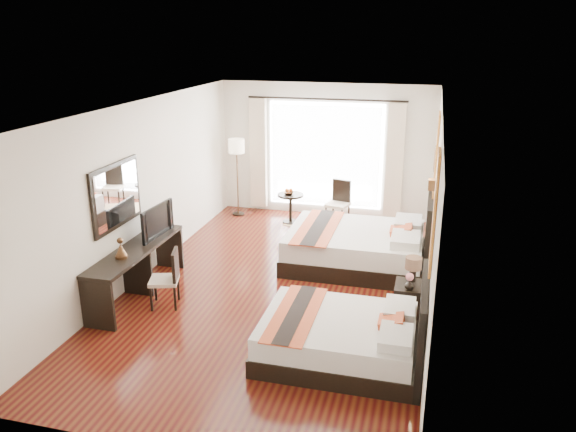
% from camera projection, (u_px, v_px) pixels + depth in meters
% --- Properties ---
extents(floor, '(4.50, 7.50, 0.01)m').
position_uv_depth(floor, '(279.00, 287.00, 8.80)').
color(floor, '#3B0B0A').
rests_on(floor, ground).
extents(ceiling, '(4.50, 7.50, 0.02)m').
position_uv_depth(ceiling, '(278.00, 107.00, 7.91)').
color(ceiling, white).
rests_on(ceiling, wall_headboard).
extents(wall_headboard, '(0.01, 7.50, 2.80)m').
position_uv_depth(wall_headboard, '(434.00, 213.00, 7.83)').
color(wall_headboard, silver).
rests_on(wall_headboard, floor).
extents(wall_desk, '(0.01, 7.50, 2.80)m').
position_uv_depth(wall_desk, '(142.00, 191.00, 8.89)').
color(wall_desk, silver).
rests_on(wall_desk, floor).
extents(wall_window, '(4.50, 0.01, 2.80)m').
position_uv_depth(wall_window, '(326.00, 151.00, 11.79)').
color(wall_window, silver).
rests_on(wall_window, floor).
extents(wall_entry, '(4.50, 0.01, 2.80)m').
position_uv_depth(wall_entry, '(166.00, 322.00, 4.92)').
color(wall_entry, silver).
rests_on(wall_entry, floor).
extents(window_glass, '(2.40, 0.02, 2.20)m').
position_uv_depth(window_glass, '(325.00, 155.00, 11.81)').
color(window_glass, white).
rests_on(window_glass, wall_window).
extents(sheer_curtain, '(2.30, 0.02, 2.10)m').
position_uv_depth(sheer_curtain, '(325.00, 156.00, 11.76)').
color(sheer_curtain, white).
rests_on(sheer_curtain, wall_window).
extents(drape_left, '(0.35, 0.14, 2.35)m').
position_uv_depth(drape_left, '(258.00, 154.00, 12.07)').
color(drape_left, beige).
rests_on(drape_left, floor).
extents(drape_right, '(0.35, 0.14, 2.35)m').
position_uv_depth(drape_right, '(395.00, 161.00, 11.38)').
color(drape_right, beige).
rests_on(drape_right, floor).
extents(art_panel_near, '(0.03, 0.50, 1.35)m').
position_uv_depth(art_panel_near, '(435.00, 213.00, 6.07)').
color(art_panel_near, maroon).
rests_on(art_panel_near, wall_headboard).
extents(art_panel_far, '(0.03, 0.50, 1.35)m').
position_uv_depth(art_panel_far, '(436.00, 157.00, 8.72)').
color(art_panel_far, maroon).
rests_on(art_panel_far, wall_headboard).
extents(wall_sconce, '(0.10, 0.14, 0.14)m').
position_uv_depth(wall_sconce, '(432.00, 184.00, 7.28)').
color(wall_sconce, '#432A18').
rests_on(wall_sconce, wall_headboard).
extents(mirror_frame, '(0.04, 1.25, 0.95)m').
position_uv_depth(mirror_frame, '(116.00, 195.00, 8.11)').
color(mirror_frame, black).
rests_on(mirror_frame, wall_desk).
extents(mirror_glass, '(0.01, 1.12, 0.82)m').
position_uv_depth(mirror_glass, '(118.00, 196.00, 8.10)').
color(mirror_glass, white).
rests_on(mirror_glass, mirror_frame).
extents(bed_near, '(1.97, 1.53, 1.10)m').
position_uv_depth(bed_near, '(346.00, 336.00, 6.82)').
color(bed_near, black).
rests_on(bed_near, floor).
extents(bed_far, '(2.36, 1.84, 1.33)m').
position_uv_depth(bed_far, '(361.00, 246.00, 9.49)').
color(bed_far, black).
rests_on(bed_far, floor).
extents(nightstand, '(0.39, 0.49, 0.47)m').
position_uv_depth(nightstand, '(408.00, 300.00, 7.86)').
color(nightstand, black).
rests_on(nightstand, floor).
extents(table_lamp, '(0.23, 0.23, 0.36)m').
position_uv_depth(table_lamp, '(413.00, 265.00, 7.74)').
color(table_lamp, black).
rests_on(table_lamp, nightstand).
extents(vase, '(0.16, 0.16, 0.13)m').
position_uv_depth(vase, '(409.00, 283.00, 7.61)').
color(vase, black).
rests_on(vase, nightstand).
extents(console_desk, '(0.50, 2.20, 0.76)m').
position_uv_depth(console_desk, '(137.00, 271.00, 8.43)').
color(console_desk, black).
rests_on(console_desk, floor).
extents(television, '(0.17, 0.88, 0.50)m').
position_uv_depth(television, '(153.00, 220.00, 8.73)').
color(television, black).
rests_on(television, console_desk).
extents(bronze_figurine, '(0.22, 0.22, 0.27)m').
position_uv_depth(bronze_figurine, '(121.00, 249.00, 7.91)').
color(bronze_figurine, '#432A18').
rests_on(bronze_figurine, console_desk).
extents(desk_chair, '(0.50, 0.50, 0.86)m').
position_uv_depth(desk_chair, '(166.00, 289.00, 8.12)').
color(desk_chair, tan).
rests_on(desk_chair, floor).
extents(floor_lamp, '(0.33, 0.33, 1.66)m').
position_uv_depth(floor_lamp, '(237.00, 151.00, 11.74)').
color(floor_lamp, black).
rests_on(floor_lamp, floor).
extents(side_table, '(0.53, 0.53, 0.62)m').
position_uv_depth(side_table, '(291.00, 208.00, 11.59)').
color(side_table, black).
rests_on(side_table, floor).
extents(fruit_bowl, '(0.25, 0.25, 0.05)m').
position_uv_depth(fruit_bowl, '(289.00, 193.00, 11.48)').
color(fruit_bowl, '#452A18').
rests_on(fruit_bowl, side_table).
extents(window_chair, '(0.51, 0.51, 0.90)m').
position_uv_depth(window_chair, '(338.00, 211.00, 11.52)').
color(window_chair, tan).
rests_on(window_chair, floor).
extents(jute_rug, '(1.50, 1.30, 0.01)m').
position_uv_depth(jute_rug, '(319.00, 226.00, 11.48)').
color(jute_rug, tan).
rests_on(jute_rug, floor).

